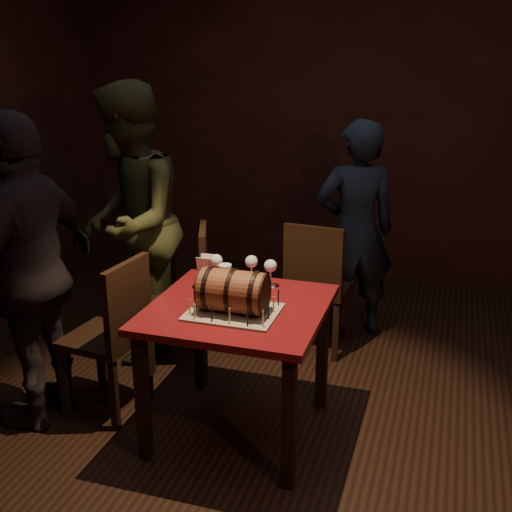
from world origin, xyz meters
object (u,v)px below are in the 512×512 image
wine_glass_right (270,267)px  person_back (355,231)px  pint_of_ale (225,278)px  barrel_cake (233,291)px  chair_back (317,281)px  chair_left_rear (189,288)px  wine_glass_left (216,262)px  wine_glass_mid (251,263)px  person_left_rear (130,224)px  pub_table (238,325)px  chair_left_front (115,329)px  person_left_front (32,273)px

wine_glass_right → person_back: 1.18m
pint_of_ale → barrel_cake: bearing=-62.8°
chair_back → chair_left_rear: same height
wine_glass_left → wine_glass_right: 0.32m
wine_glass_mid → pint_of_ale: size_ratio=1.07×
chair_left_rear → person_left_rear: person_left_rear is taller
pub_table → person_left_rear: bearing=144.3°
wine_glass_left → barrel_cake: bearing=-59.0°
chair_left_front → wine_glass_mid: bearing=27.7°
pub_table → chair_left_front: (-0.73, -0.02, -0.12)m
pint_of_ale → person_left_rear: (-0.86, 0.53, 0.09)m
person_left_front → pub_table: bearing=100.4°
barrel_cake → wine_glass_left: bearing=121.0°
wine_glass_right → chair_back: bearing=82.1°
pint_of_ale → person_left_rear: 1.02m
wine_glass_mid → wine_glass_right: bearing=-17.0°
chair_back → person_left_rear: person_left_rear is taller
wine_glass_left → wine_glass_mid: bearing=12.1°
barrel_cake → pint_of_ale: 0.32m
chair_back → person_back: size_ratio=0.59×
wine_glass_left → wine_glass_right: size_ratio=1.00×
chair_left_front → person_left_rear: person_left_rear is taller
pub_table → barrel_cake: (0.01, -0.10, 0.23)m
pint_of_ale → person_back: bearing=68.0°
person_back → chair_left_rear: bearing=15.1°
wine_glass_left → person_left_rear: person_left_rear is taller
barrel_cake → wine_glass_right: (0.08, 0.41, -0.00)m
chair_back → chair_left_rear: bearing=-153.6°
barrel_cake → person_back: (0.37, 1.55, -0.09)m
wine_glass_left → person_back: (0.61, 1.15, -0.08)m
barrel_cake → person_back: person_back is taller
barrel_cake → person_left_front: bearing=-176.2°
chair_left_rear → chair_left_front: same height
barrel_cake → wine_glass_left: (-0.24, 0.40, -0.00)m
chair_back → chair_left_front: bearing=-130.2°
barrel_cake → wine_glass_left: size_ratio=2.43×
chair_left_front → person_left_front: size_ratio=0.54×
barrel_cake → person_left_front: person_left_front is taller
wine_glass_left → chair_back: bearing=61.0°
wine_glass_mid → barrel_cake: bearing=-84.0°
chair_back → person_back: (0.19, 0.38, 0.26)m
wine_glass_right → person_left_rear: person_left_rear is taller
wine_glass_left → pint_of_ale: bearing=-51.3°
barrel_cake → wine_glass_right: 0.41m
pint_of_ale → person_back: person_back is taller
chair_left_front → person_left_front: (-0.39, -0.16, 0.35)m
barrel_cake → chair_back: (0.18, 1.17, -0.35)m
chair_left_rear → person_back: bearing=38.7°
wine_glass_left → wine_glass_mid: same height
chair_back → pub_table: bearing=-100.2°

